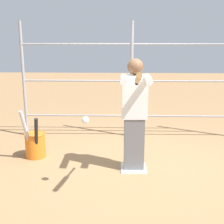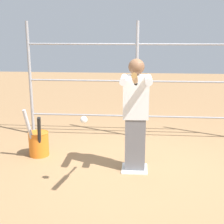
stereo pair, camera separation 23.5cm
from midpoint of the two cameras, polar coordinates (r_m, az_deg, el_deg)
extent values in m
plane|color=#9E754C|center=(5.04, 2.60, -10.32)|extent=(24.00, 24.00, 0.00)
cube|color=white|center=(5.04, 2.60, -10.22)|extent=(0.40, 0.40, 0.02)
cylinder|color=#939399|center=(6.25, 2.50, 5.69)|extent=(0.06, 0.06, 2.32)
cylinder|color=#939399|center=(6.59, -16.84, 5.53)|extent=(0.06, 0.06, 2.32)
cylinder|color=#939399|center=(6.40, 2.43, -0.70)|extent=(4.34, 0.04, 0.04)
cylinder|color=#939399|center=(6.25, 2.50, 5.69)|extent=(4.34, 0.04, 0.04)
cylinder|color=#939399|center=(6.18, 2.58, 12.30)|extent=(4.34, 0.04, 0.04)
cube|color=slate|center=(4.88, 2.65, -5.85)|extent=(0.31, 0.20, 0.84)
cube|color=white|center=(4.67, 2.76, 2.77)|extent=(0.39, 0.23, 0.66)
sphere|color=brown|center=(4.60, 2.83, 8.29)|extent=(0.24, 0.24, 0.24)
cylinder|color=white|center=(4.40, 5.11, 5.94)|extent=(0.10, 0.46, 0.10)
cylinder|color=white|center=(4.39, 0.60, 5.97)|extent=(0.10, 0.46, 0.10)
sphere|color=black|center=(4.17, 2.92, 5.22)|extent=(0.05, 0.05, 0.05)
cylinder|color=black|center=(4.00, 2.93, 5.47)|extent=(0.04, 0.33, 0.12)
cylinder|color=#B27F42|center=(3.58, 2.97, 6.18)|extent=(0.07, 0.50, 0.19)
sphere|color=white|center=(4.07, -6.55, -1.51)|extent=(0.10, 0.10, 0.10)
cylinder|color=orange|center=(5.60, -15.01, -5.92)|extent=(0.34, 0.34, 0.42)
torus|color=orange|center=(5.53, -15.15, -3.89)|extent=(0.36, 0.36, 0.01)
cylinder|color=#B2B2B7|center=(5.42, -16.50, -3.93)|extent=(0.19, 0.25, 0.85)
cylinder|color=black|center=(5.37, -14.90, -4.64)|extent=(0.16, 0.27, 0.74)
camera|label=1|loc=(0.12, -91.52, -0.39)|focal=50.00mm
camera|label=2|loc=(0.12, 88.48, 0.39)|focal=50.00mm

